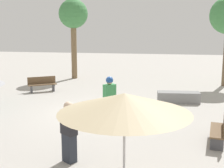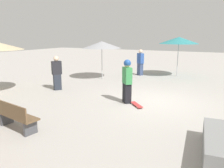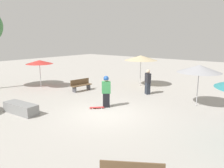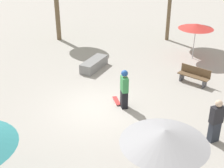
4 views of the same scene
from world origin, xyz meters
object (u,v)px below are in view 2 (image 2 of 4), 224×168
at_px(shade_umbrella_grey, 102,45).
at_px(bystander_far, 57,73).
at_px(skater_main, 127,80).
at_px(shade_umbrella_teal, 179,40).
at_px(skateboard, 137,105).
at_px(bystander_watching, 140,62).
at_px(bench_far, 15,116).
at_px(concrete_ledge, 220,146).

relative_size(shade_umbrella_grey, bystander_far, 1.40).
relative_size(skater_main, shade_umbrella_teal, 0.68).
relative_size(skateboard, bystander_far, 0.42).
height_order(shade_umbrella_teal, bystander_watching, shade_umbrella_teal).
relative_size(skater_main, shade_umbrella_grey, 0.74).
xyz_separation_m(shade_umbrella_grey, bystander_far, (-3.51, 0.58, -1.28)).
relative_size(skater_main, bystander_watching, 1.00).
distance_m(bench_far, bystander_far, 4.83).
bearing_deg(shade_umbrella_grey, skateboard, -136.28).
bearing_deg(concrete_ledge, bystander_far, 67.23).
relative_size(shade_umbrella_teal, bystander_watching, 1.47).
height_order(bystander_watching, bystander_far, bystander_watching).
height_order(skateboard, shade_umbrella_teal, shade_umbrella_teal).
bearing_deg(skateboard, skater_main, -160.19).
bearing_deg(bench_far, shade_umbrella_teal, 85.95).
distance_m(concrete_ledge, bystander_far, 8.17).
bearing_deg(skater_main, shade_umbrella_teal, 130.64).
distance_m(shade_umbrella_teal, bystander_far, 8.15).
xyz_separation_m(shade_umbrella_grey, bystander_watching, (2.35, -1.68, -1.25)).
bearing_deg(shade_umbrella_teal, skateboard, 179.23).
xyz_separation_m(concrete_ledge, bystander_far, (3.15, 7.51, 0.59)).
distance_m(skateboard, concrete_ledge, 3.93).
xyz_separation_m(bench_far, bystander_watching, (10.14, -0.08, 0.46)).
bearing_deg(bystander_watching, shade_umbrella_teal, 54.37).
distance_m(bystander_watching, bystander_far, 6.28).
bearing_deg(bench_far, shade_umbrella_grey, 110.21).
xyz_separation_m(concrete_ledge, shade_umbrella_teal, (9.70, 2.90, 2.11)).
relative_size(bench_far, bystander_watching, 0.93).
distance_m(skater_main, bystander_watching, 6.46).
distance_m(shade_umbrella_teal, shade_umbrella_grey, 5.06).
bearing_deg(concrete_ledge, bystander_watching, 30.24).
xyz_separation_m(concrete_ledge, bench_far, (-1.13, 5.33, 0.16)).
relative_size(bystander_watching, bystander_far, 1.03).
relative_size(concrete_ledge, shade_umbrella_grey, 0.87).
xyz_separation_m(bystander_watching, bystander_far, (-5.85, 2.26, -0.03)).
distance_m(bench_far, bystander_watching, 10.15).
height_order(skater_main, skateboard, skater_main).
relative_size(skater_main, bystander_far, 1.04).
xyz_separation_m(skater_main, bench_far, (-3.92, 1.81, -0.53)).
distance_m(skateboard, shade_umbrella_teal, 7.52).
distance_m(shade_umbrella_grey, bystander_far, 3.78).
xyz_separation_m(bench_far, shade_umbrella_grey, (7.79, 1.60, 1.71)).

